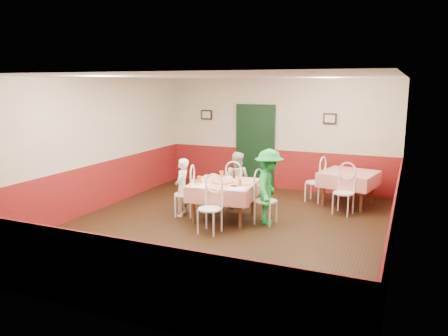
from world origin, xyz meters
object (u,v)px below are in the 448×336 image
at_px(chair_left, 185,194).
at_px(glass_c, 221,174).
at_px(second_table, 348,189).
at_px(glass_b, 240,183).
at_px(chair_right, 266,201).
at_px(glass_a, 199,180).
at_px(chair_far, 236,188).
at_px(pizza, 223,182).
at_px(main_table, 224,201).
at_px(chair_second_a, 315,182).
at_px(chair_near, 210,209).
at_px(chair_second_b, 344,193).
at_px(wallet, 234,186).
at_px(diner_left, 182,187).
at_px(diner_right, 269,187).
at_px(beer_bottle, 234,174).
at_px(diner_far, 237,180).

xyz_separation_m(chair_left, glass_c, (0.63, 0.45, 0.38)).
relative_size(second_table, glass_b, 8.70).
bearing_deg(chair_right, glass_a, 113.67).
xyz_separation_m(chair_far, glass_b, (0.48, -1.01, 0.37)).
xyz_separation_m(chair_right, pizza, (-0.87, -0.11, 0.32)).
bearing_deg(chair_right, chair_far, 57.55).
distance_m(main_table, glass_b, 0.62).
distance_m(chair_second_a, pizza, 2.54).
bearing_deg(chair_near, chair_second_b, 49.75).
height_order(chair_second_b, pizza, chair_second_b).
distance_m(glass_c, wallet, 0.81).
xyz_separation_m(second_table, chair_second_a, (-0.75, 0.00, 0.08)).
distance_m(chair_left, chair_second_a, 3.10).
height_order(chair_right, chair_near, same).
relative_size(chair_far, diner_left, 0.76).
xyz_separation_m(second_table, diner_right, (-1.24, -1.98, 0.36)).
height_order(glass_b, diner_left, diner_left).
distance_m(pizza, glass_c, 0.43).
xyz_separation_m(chair_left, chair_right, (1.69, 0.17, 0.00)).
height_order(chair_left, chair_near, same).
distance_m(chair_second_b, pizza, 2.56).
relative_size(main_table, diner_left, 1.03).
height_order(chair_second_b, wallet, chair_second_b).
relative_size(glass_b, wallet, 1.17).
bearing_deg(glass_b, chair_second_b, 40.51).
relative_size(chair_right, diner_right, 0.61).
bearing_deg(chair_left, chair_second_a, 118.46).
xyz_separation_m(chair_right, chair_second_b, (1.29, 1.24, 0.00)).
height_order(beer_bottle, diner_left, diner_left).
distance_m(wallet, diner_right, 0.67).
height_order(main_table, diner_left, diner_left).
height_order(pizza, glass_c, glass_c).
xyz_separation_m(chair_second_b, pizza, (-2.15, -1.34, 0.32)).
bearing_deg(pizza, chair_second_b, 31.90).
bearing_deg(diner_far, wallet, 113.04).
bearing_deg(beer_bottle, main_table, -97.02).
xyz_separation_m(pizza, glass_b, (0.42, -0.14, 0.05)).
relative_size(chair_right, chair_near, 1.00).
distance_m(chair_left, chair_near, 1.20).
relative_size(glass_a, diner_far, 0.12).
bearing_deg(chair_near, glass_c, 107.04).
xyz_separation_m(chair_left, chair_second_a, (2.23, 2.16, 0.00)).
distance_m(pizza, diner_right, 0.93).
height_order(main_table, chair_left, chair_left).
relative_size(beer_bottle, diner_far, 0.16).
relative_size(second_table, chair_far, 1.24).
height_order(glass_b, beer_bottle, beer_bottle).
distance_m(chair_near, beer_bottle, 1.31).
height_order(beer_bottle, diner_far, diner_far).
relative_size(glass_b, beer_bottle, 0.65).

